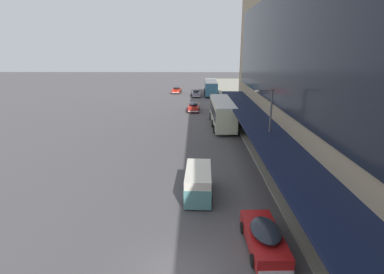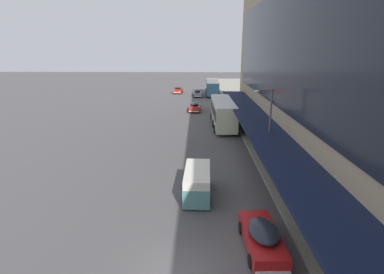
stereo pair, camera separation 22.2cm
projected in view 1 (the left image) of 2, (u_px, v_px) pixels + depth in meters
The scene contains 10 objects.
ground at pixel (182, 274), 13.66m from camera, with size 240.00×240.00×0.00m, color #4D4A4B.
transit_bus_kerbside_front at pixel (222, 111), 39.15m from camera, with size 2.91×11.10×3.40m.
transit_bus_kerbside_rear at pixel (211, 87), 65.69m from camera, with size 2.97×10.74×3.08m.
sedan_oncoming_front at pixel (264, 236), 15.17m from camera, with size 1.92×4.60×1.49m.
sedan_lead_mid at pixel (194, 107), 48.75m from camera, with size 1.92×4.44×1.52m.
sedan_second_near at pixel (177, 90), 68.42m from camera, with size 2.12×4.32×1.49m.
sedan_lead_near at pixel (196, 93), 63.39m from camera, with size 1.92×4.31×1.57m.
vw_van at pixel (198, 181), 20.71m from camera, with size 2.01×4.60×1.96m.
pedestrian_at_kerb at pixel (335, 244), 13.85m from camera, with size 0.44×0.49×1.86m.
street_lamp at pixel (268, 124), 24.02m from camera, with size 1.50×0.28×6.71m.
Camera 1 is at (0.59, -11.31, 9.90)m, focal length 28.00 mm.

